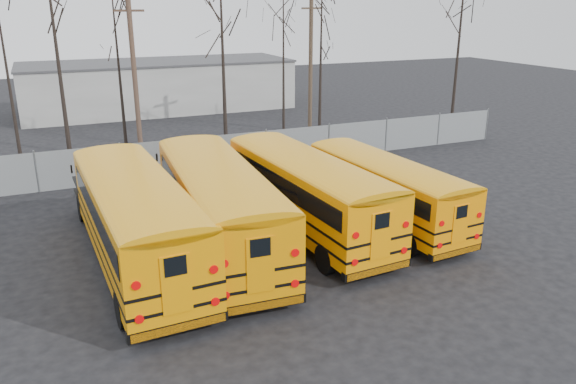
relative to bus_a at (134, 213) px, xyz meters
name	(u,v)px	position (x,y,z in m)	size (l,w,h in m)	color
ground	(286,261)	(4.88, -1.83, -1.98)	(120.00, 120.00, 0.00)	black
fence	(197,155)	(4.88, 10.17, -0.98)	(40.00, 0.04, 2.00)	gray
distant_building	(159,86)	(6.88, 30.17, 0.02)	(22.00, 8.00, 4.00)	#BCBBB6
bus_a	(134,213)	(0.00, 0.00, 0.00)	(3.26, 12.20, 3.39)	black
bus_b	(217,199)	(3.00, 0.20, 0.01)	(3.57, 12.31, 3.40)	black
bus_c	(304,187)	(6.71, 0.52, -0.10)	(3.39, 11.64, 3.22)	black
bus_d	(383,185)	(10.10, 0.09, -0.32)	(3.03, 10.26, 2.83)	black
utility_pole_left	(135,82)	(2.46, 13.71, 2.65)	(1.58, 0.55, 9.01)	#503A2D
utility_pole_right	(311,66)	(14.89, 16.95, 2.67)	(1.59, 0.50, 9.06)	#4B392A
tree_1	(8,78)	(-3.97, 15.72, 2.94)	(0.26, 0.26, 9.84)	black
tree_2	(58,59)	(-1.41, 13.21, 4.08)	(0.26, 0.26, 12.13)	black
tree_3	(120,83)	(1.75, 14.53, 2.55)	(0.26, 0.26, 9.06)	black
tree_4	(223,68)	(7.50, 13.38, 3.20)	(0.26, 0.26, 10.37)	black
tree_5	(283,68)	(11.77, 14.43, 2.90)	(0.26, 0.26, 9.76)	black
tree_6	(321,68)	(14.85, 15.34, 2.70)	(0.26, 0.26, 9.37)	black
tree_7	(458,46)	(23.45, 12.06, 4.06)	(0.26, 0.26, 12.08)	black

